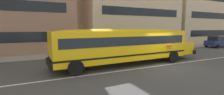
% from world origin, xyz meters
% --- Properties ---
extents(ground_plane, '(400.00, 400.00, 0.00)m').
position_xyz_m(ground_plane, '(0.00, 0.00, 0.00)').
color(ground_plane, '#424244').
extents(sidewalk_far, '(120.00, 3.00, 0.01)m').
position_xyz_m(sidewalk_far, '(0.00, 8.16, 0.01)').
color(sidewalk_far, gray).
rests_on(sidewalk_far, ground_plane).
extents(lane_centreline, '(110.00, 0.16, 0.01)m').
position_xyz_m(lane_centreline, '(0.00, 0.00, 0.00)').
color(lane_centreline, silver).
rests_on(lane_centreline, ground_plane).
extents(school_bus, '(12.70, 3.02, 2.82)m').
position_xyz_m(school_bus, '(-2.33, 1.54, 1.68)').
color(school_bus, yellow).
rests_on(school_bus, ground_plane).
extents(parked_car_dark_blue_by_lamppost, '(3.91, 1.89, 1.64)m').
position_xyz_m(parked_car_dark_blue_by_lamppost, '(15.83, 5.41, 0.84)').
color(parked_car_dark_blue_by_lamppost, navy).
rests_on(parked_car_dark_blue_by_lamppost, ground_plane).
extents(apartment_block_far_right, '(17.76, 9.87, 13.30)m').
position_xyz_m(apartment_block_far_right, '(22.74, 14.57, 6.65)').
color(apartment_block_far_right, '#C6B28E').
rests_on(apartment_block_far_right, ground_plane).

